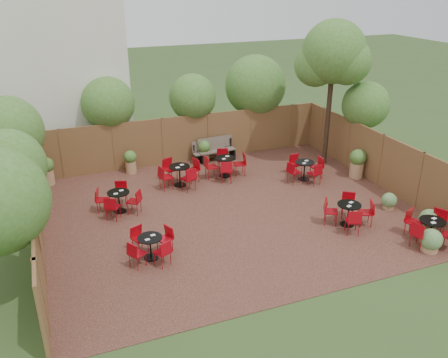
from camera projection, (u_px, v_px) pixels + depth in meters
name	position (u px, v px, depth m)	size (l,w,h in m)	color
ground	(231.00, 211.00, 15.74)	(80.00, 80.00, 0.00)	#354F23
courtyard_paving	(231.00, 211.00, 15.74)	(12.00, 10.00, 0.02)	#381A16
fence_back	(187.00, 139.00, 19.61)	(12.00, 0.08, 2.00)	brown
fence_left	(37.00, 216.00, 13.34)	(0.08, 10.00, 2.00)	brown
fence_right	(381.00, 160.00, 17.34)	(0.08, 10.00, 2.00)	brown
neighbour_building	(60.00, 62.00, 19.47)	(5.00, 4.00, 8.00)	silver
overhang_foliage	(153.00, 118.00, 16.48)	(15.47, 10.88, 2.70)	#3B6922
courtyard_tree	(333.00, 57.00, 18.02)	(2.66, 2.56, 5.83)	black
park_bench_left	(216.00, 149.00, 19.87)	(1.64, 0.66, 0.99)	brown
park_bench_right	(209.00, 151.00, 19.79)	(1.45, 0.52, 0.88)	brown
bistro_tables	(249.00, 193.00, 16.01)	(9.75, 8.44, 0.90)	black
planters	(199.00, 162.00, 18.31)	(11.91, 4.29, 1.15)	#A27851
low_shrubs	(420.00, 223.00, 14.30)	(1.50, 3.18, 0.69)	#A27851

